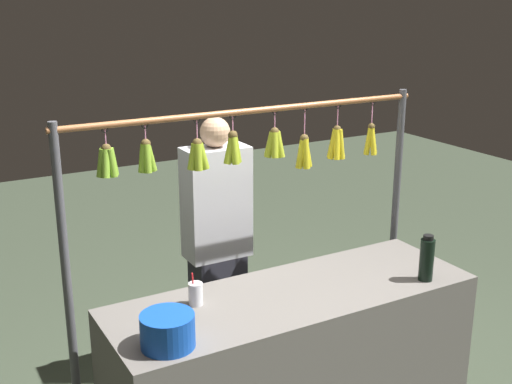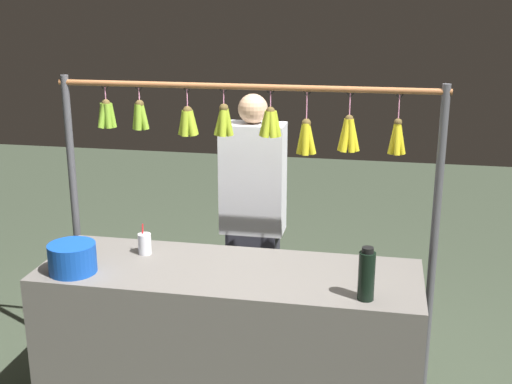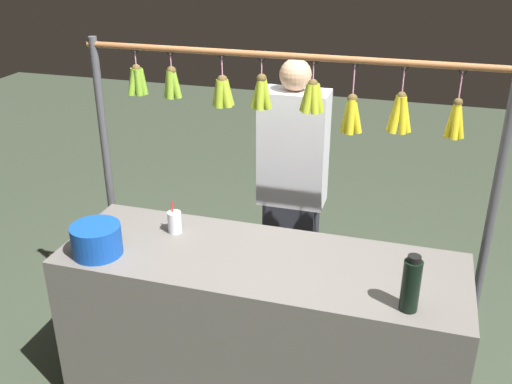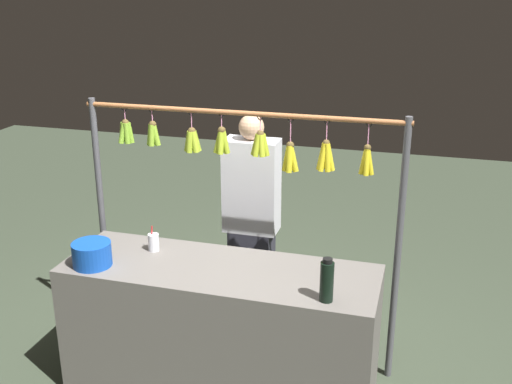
# 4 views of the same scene
# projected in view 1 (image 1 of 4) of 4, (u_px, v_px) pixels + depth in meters

# --- Properties ---
(market_counter) EXTENTS (1.92, 0.65, 0.85)m
(market_counter) POSITION_uv_depth(u_px,v_px,m) (292.00, 366.00, 3.43)
(market_counter) COLOR #66605B
(market_counter) RESTS_ON ground
(display_rack) EXTENTS (2.11, 0.12, 1.76)m
(display_rack) POSITION_uv_depth(u_px,v_px,m) (251.00, 188.00, 3.53)
(display_rack) COLOR #4C4C51
(display_rack) RESTS_ON ground
(water_bottle) EXTENTS (0.08, 0.08, 0.25)m
(water_bottle) POSITION_uv_depth(u_px,v_px,m) (427.00, 259.00, 3.42)
(water_bottle) COLOR black
(water_bottle) RESTS_ON market_counter
(blue_bucket) EXTENTS (0.24, 0.24, 0.15)m
(blue_bucket) POSITION_uv_depth(u_px,v_px,m) (168.00, 331.00, 2.79)
(blue_bucket) COLOR #1448B3
(blue_bucket) RESTS_ON market_counter
(drink_cup) EXTENTS (0.07, 0.07, 0.17)m
(drink_cup) POSITION_uv_depth(u_px,v_px,m) (196.00, 294.00, 3.17)
(drink_cup) COLOR silver
(drink_cup) RESTS_ON market_counter
(vendor_person) EXTENTS (0.39, 0.21, 1.63)m
(vendor_person) POSITION_uv_depth(u_px,v_px,m) (217.00, 251.00, 3.98)
(vendor_person) COLOR #2D2D38
(vendor_person) RESTS_ON ground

